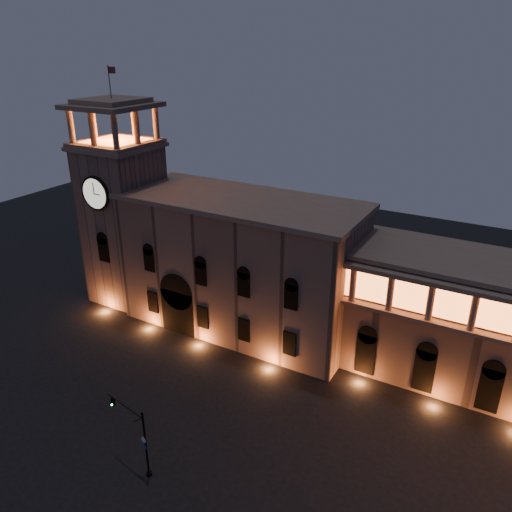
% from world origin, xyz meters
% --- Properties ---
extents(ground, '(160.00, 160.00, 0.00)m').
position_xyz_m(ground, '(0.00, 0.00, 0.00)').
color(ground, black).
rests_on(ground, ground).
extents(government_building, '(30.80, 12.80, 17.60)m').
position_xyz_m(government_building, '(-2.08, 21.93, 8.77)').
color(government_building, '#7A5D50').
rests_on(government_building, ground).
extents(clock_tower, '(9.80, 9.80, 32.40)m').
position_xyz_m(clock_tower, '(-20.50, 20.98, 12.50)').
color(clock_tower, '#7A5D50').
rests_on(clock_tower, ground).
extents(traffic_light, '(5.03, 1.22, 6.99)m').
position_xyz_m(traffic_light, '(3.18, -3.82, 3.67)').
color(traffic_light, black).
rests_on(traffic_light, ground).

